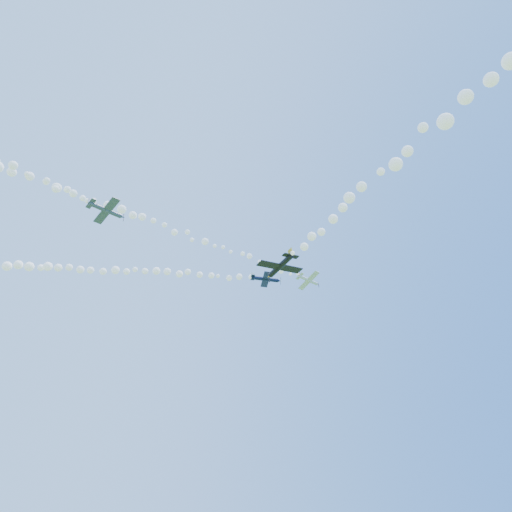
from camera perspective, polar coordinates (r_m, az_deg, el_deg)
name	(u,v)px	position (r m, az deg, el deg)	size (l,w,h in m)	color
plane_white	(309,280)	(99.76, 7.02, -3.22)	(6.29, 6.47, 2.25)	silver
smoke_trail_white	(125,212)	(82.88, -17.04, 5.67)	(82.53, 16.05, 2.71)	white
plane_navy	(266,279)	(88.74, 1.30, -3.10)	(6.62, 6.99, 2.45)	#0C1335
smoke_trail_navy	(93,270)	(91.37, -20.87, -1.72)	(62.57, 21.59, 2.64)	white
plane_grey	(106,210)	(69.97, -19.31, 5.77)	(6.03, 6.37, 1.65)	#3B4356
plane_black	(280,266)	(60.16, 3.22, -1.37)	(6.99, 6.65, 2.08)	black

